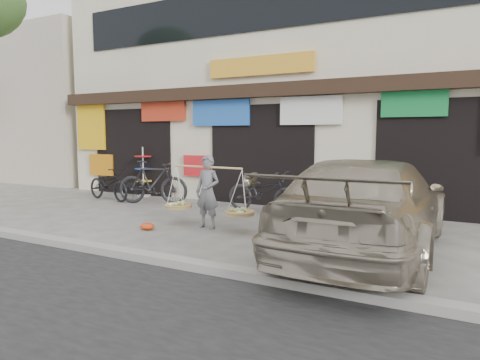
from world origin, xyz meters
The scene contains 11 objects.
ground centered at (0.00, 0.00, 0.00)m, with size 70.00×70.00×0.00m, color gray.
kerb centered at (0.00, -2.00, 0.06)m, with size 70.00×0.25×0.12m, color gray.
shophouse_block centered at (0.00, 6.42, 3.45)m, with size 14.00×6.32×7.00m.
neighbor_west centered at (-13.50, 7.00, 3.00)m, with size 12.00×7.00×6.00m, color #BAAE9A.
street_vendor centered at (0.28, 0.37, 0.68)m, with size 2.09×0.65×1.49m.
bike_0 centered at (-4.25, 2.16, 0.48)m, with size 0.63×1.82×0.96m, color black.
bike_1 centered at (-2.68, 2.24, 0.60)m, with size 0.56×1.99×1.19m, color black.
bike_2 centered at (0.55, 2.47, 0.52)m, with size 0.69×1.96×1.03m, color black.
suv centered at (3.53, 0.06, 0.77)m, with size 2.17×5.29×1.53m.
display_rack centered at (-3.87, 3.24, 0.61)m, with size 0.44×0.44×1.52m.
red_bag centered at (-0.72, -0.34, 0.07)m, with size 0.31×0.25×0.14m, color red.
Camera 1 is at (4.89, -6.93, 1.92)m, focal length 32.00 mm.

